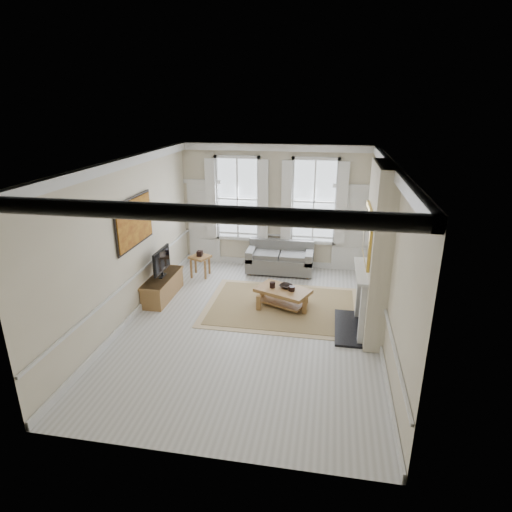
% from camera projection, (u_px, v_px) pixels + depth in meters
% --- Properties ---
extents(floor, '(7.20, 7.20, 0.00)m').
position_uv_depth(floor, '(252.00, 325.00, 9.00)').
color(floor, '#B7B5AD').
rests_on(floor, ground).
extents(ceiling, '(7.20, 7.20, 0.00)m').
position_uv_depth(ceiling, '(251.00, 161.00, 7.84)').
color(ceiling, white).
rests_on(ceiling, back_wall).
extents(back_wall, '(5.20, 0.00, 5.20)m').
position_uv_depth(back_wall, '(275.00, 207.00, 11.75)').
color(back_wall, beige).
rests_on(back_wall, floor).
extents(left_wall, '(0.00, 7.20, 7.20)m').
position_uv_depth(left_wall, '(128.00, 242.00, 8.84)').
color(left_wall, beige).
rests_on(left_wall, floor).
extents(right_wall, '(0.00, 7.20, 7.20)m').
position_uv_depth(right_wall, '(388.00, 257.00, 7.99)').
color(right_wall, beige).
rests_on(right_wall, floor).
extents(window_left, '(1.26, 0.20, 2.20)m').
position_uv_depth(window_left, '(238.00, 199.00, 11.81)').
color(window_left, '#B2BCC6').
rests_on(window_left, back_wall).
extents(window_right, '(1.26, 0.20, 2.20)m').
position_uv_depth(window_right, '(314.00, 202.00, 11.46)').
color(window_right, '#B2BCC6').
rests_on(window_right, back_wall).
extents(door_left, '(0.90, 0.08, 2.30)m').
position_uv_depth(door_left, '(204.00, 223.00, 12.24)').
color(door_left, silver).
rests_on(door_left, floor).
extents(door_right, '(0.90, 0.08, 2.30)m').
position_uv_depth(door_right, '(350.00, 230.00, 11.56)').
color(door_right, silver).
rests_on(door_right, floor).
extents(painting, '(0.05, 1.66, 1.06)m').
position_uv_depth(painting, '(135.00, 222.00, 9.00)').
color(painting, '#C58821').
rests_on(painting, left_wall).
extents(chimney_breast, '(0.35, 1.70, 3.38)m').
position_uv_depth(chimney_breast, '(377.00, 253.00, 8.20)').
color(chimney_breast, beige).
rests_on(chimney_breast, floor).
extents(hearth, '(0.55, 1.50, 0.05)m').
position_uv_depth(hearth, '(348.00, 328.00, 8.84)').
color(hearth, black).
rests_on(hearth, floor).
extents(fireplace, '(0.21, 1.45, 1.33)m').
position_uv_depth(fireplace, '(361.00, 297.00, 8.57)').
color(fireplace, silver).
rests_on(fireplace, floor).
extents(mirror, '(0.06, 1.26, 1.06)m').
position_uv_depth(mirror, '(367.00, 235.00, 8.12)').
color(mirror, gold).
rests_on(mirror, chimney_breast).
extents(sofa, '(1.78, 0.87, 0.84)m').
position_uv_depth(sofa, '(280.00, 259.00, 11.72)').
color(sofa, slate).
rests_on(sofa, floor).
extents(side_table, '(0.61, 0.61, 0.57)m').
position_uv_depth(side_table, '(200.00, 260.00, 11.39)').
color(side_table, brown).
rests_on(side_table, floor).
extents(rug, '(3.50, 2.60, 0.02)m').
position_uv_depth(rug, '(283.00, 306.00, 9.79)').
color(rug, olive).
rests_on(rug, floor).
extents(coffee_table, '(1.36, 1.10, 0.44)m').
position_uv_depth(coffee_table, '(283.00, 292.00, 9.67)').
color(coffee_table, brown).
rests_on(coffee_table, rug).
extents(ceramic_pot_a, '(0.13, 0.13, 0.13)m').
position_uv_depth(ceramic_pot_a, '(272.00, 285.00, 9.71)').
color(ceramic_pot_a, black).
rests_on(ceramic_pot_a, coffee_table).
extents(ceramic_pot_b, '(0.15, 0.15, 0.11)m').
position_uv_depth(ceramic_pot_b, '(292.00, 289.00, 9.55)').
color(ceramic_pot_b, black).
rests_on(ceramic_pot_b, coffee_table).
extents(bowl, '(0.38, 0.38, 0.07)m').
position_uv_depth(bowl, '(286.00, 286.00, 9.71)').
color(bowl, black).
rests_on(bowl, coffee_table).
extents(tv_stand, '(0.48, 1.51, 0.54)m').
position_uv_depth(tv_stand, '(163.00, 287.00, 10.19)').
color(tv_stand, brown).
rests_on(tv_stand, floor).
extents(tv, '(0.08, 0.90, 0.68)m').
position_uv_depth(tv, '(162.00, 261.00, 9.96)').
color(tv, black).
rests_on(tv, tv_stand).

